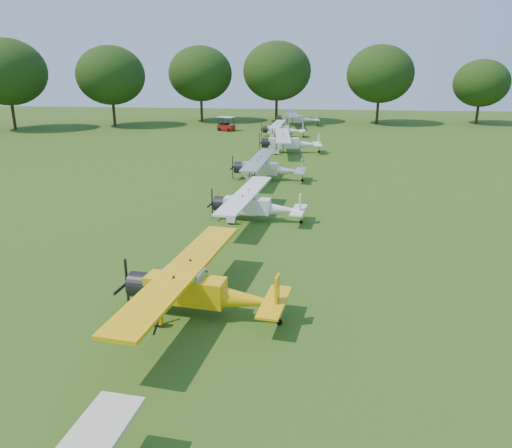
{
  "coord_description": "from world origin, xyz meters",
  "views": [
    {
      "loc": [
        4.34,
        -27.6,
        9.89
      ],
      "look_at": [
        1.34,
        -2.04,
        1.4
      ],
      "focal_mm": 35.0,
      "sensor_mm": 36.0,
      "label": 1
    }
  ],
  "objects_px": {
    "aircraft_5": "(288,141)",
    "golf_cart": "(226,126)",
    "aircraft_6": "(282,129)",
    "aircraft_2": "(197,287)",
    "aircraft_7": "(295,118)",
    "aircraft_3": "(254,203)",
    "aircraft_4": "(266,167)"
  },
  "relations": [
    {
      "from": "aircraft_5",
      "to": "golf_cart",
      "type": "relative_size",
      "value": 4.13
    },
    {
      "from": "aircraft_6",
      "to": "aircraft_2",
      "type": "bearing_deg",
      "value": -88.24
    },
    {
      "from": "aircraft_5",
      "to": "aircraft_7",
      "type": "bearing_deg",
      "value": 85.48
    },
    {
      "from": "aircraft_5",
      "to": "aircraft_7",
      "type": "distance_m",
      "value": 23.95
    },
    {
      "from": "golf_cart",
      "to": "aircraft_5",
      "type": "bearing_deg",
      "value": -38.36
    },
    {
      "from": "aircraft_3",
      "to": "aircraft_5",
      "type": "height_order",
      "value": "aircraft_5"
    },
    {
      "from": "aircraft_4",
      "to": "golf_cart",
      "type": "relative_size",
      "value": 3.78
    },
    {
      "from": "aircraft_3",
      "to": "golf_cart",
      "type": "height_order",
      "value": "golf_cart"
    },
    {
      "from": "golf_cart",
      "to": "aircraft_6",
      "type": "bearing_deg",
      "value": -9.08
    },
    {
      "from": "aircraft_4",
      "to": "aircraft_7",
      "type": "bearing_deg",
      "value": 92.06
    },
    {
      "from": "aircraft_4",
      "to": "aircraft_7",
      "type": "xyz_separation_m",
      "value": [
        0.98,
        37.51,
        0.1
      ]
    },
    {
      "from": "aircraft_2",
      "to": "aircraft_5",
      "type": "xyz_separation_m",
      "value": [
        1.56,
        37.78,
        0.03
      ]
    },
    {
      "from": "aircraft_3",
      "to": "aircraft_4",
      "type": "relative_size",
      "value": 0.97
    },
    {
      "from": "aircraft_5",
      "to": "aircraft_7",
      "type": "xyz_separation_m",
      "value": [
        -0.2,
        23.95,
        -0.0
      ]
    },
    {
      "from": "aircraft_3",
      "to": "aircraft_6",
      "type": "height_order",
      "value": "aircraft_3"
    },
    {
      "from": "aircraft_3",
      "to": "aircraft_7",
      "type": "distance_m",
      "value": 48.96
    },
    {
      "from": "aircraft_2",
      "to": "golf_cart",
      "type": "distance_m",
      "value": 55.58
    },
    {
      "from": "aircraft_3",
      "to": "golf_cart",
      "type": "bearing_deg",
      "value": 109.03
    },
    {
      "from": "aircraft_2",
      "to": "aircraft_7",
      "type": "height_order",
      "value": "aircraft_7"
    },
    {
      "from": "aircraft_5",
      "to": "golf_cart",
      "type": "xyz_separation_m",
      "value": [
        -10.06,
        17.15,
        -0.6
      ]
    },
    {
      "from": "aircraft_4",
      "to": "aircraft_6",
      "type": "xyz_separation_m",
      "value": [
        -0.39,
        25.74,
        -0.08
      ]
    },
    {
      "from": "aircraft_4",
      "to": "aircraft_6",
      "type": "relative_size",
      "value": 1.08
    },
    {
      "from": "aircraft_4",
      "to": "golf_cart",
      "type": "height_order",
      "value": "golf_cart"
    },
    {
      "from": "aircraft_5",
      "to": "aircraft_2",
      "type": "bearing_deg",
      "value": -97.35
    },
    {
      "from": "aircraft_6",
      "to": "golf_cart",
      "type": "distance_m",
      "value": 9.85
    },
    {
      "from": "aircraft_4",
      "to": "aircraft_6",
      "type": "distance_m",
      "value": 25.74
    },
    {
      "from": "aircraft_2",
      "to": "aircraft_6",
      "type": "height_order",
      "value": "aircraft_2"
    },
    {
      "from": "aircraft_6",
      "to": "aircraft_3",
      "type": "bearing_deg",
      "value": -87.08
    },
    {
      "from": "aircraft_6",
      "to": "aircraft_5",
      "type": "bearing_deg",
      "value": -80.92
    },
    {
      "from": "aircraft_4",
      "to": "aircraft_6",
      "type": "bearing_deg",
      "value": 94.42
    },
    {
      "from": "aircraft_5",
      "to": "aircraft_6",
      "type": "bearing_deg",
      "value": 92.33
    },
    {
      "from": "aircraft_2",
      "to": "aircraft_6",
      "type": "distance_m",
      "value": 49.96
    }
  ]
}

